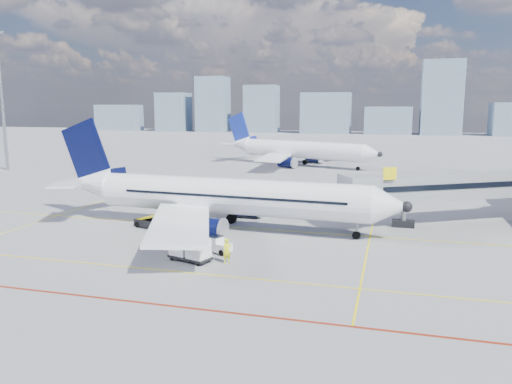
{
  "coord_description": "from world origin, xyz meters",
  "views": [
    {
      "loc": [
        15.74,
        -38.28,
        11.97
      ],
      "look_at": [
        3.38,
        6.44,
        4.0
      ],
      "focal_mm": 35.0,
      "sensor_mm": 36.0,
      "label": 1
    }
  ],
  "objects_px": {
    "second_aircraft": "(296,150)",
    "belt_loader": "(155,222)",
    "baggage_tug": "(218,245)",
    "cargo_dolly": "(190,248)",
    "ramp_worker": "(227,251)",
    "main_aircraft": "(216,196)"
  },
  "relations": [
    {
      "from": "cargo_dolly",
      "to": "ramp_worker",
      "type": "height_order",
      "value": "ramp_worker"
    },
    {
      "from": "baggage_tug",
      "to": "ramp_worker",
      "type": "xyz_separation_m",
      "value": [
        1.6,
        -2.48,
        0.33
      ]
    },
    {
      "from": "second_aircraft",
      "to": "main_aircraft",
      "type": "bearing_deg",
      "value": -66.0
    },
    {
      "from": "main_aircraft",
      "to": "belt_loader",
      "type": "height_order",
      "value": "main_aircraft"
    },
    {
      "from": "baggage_tug",
      "to": "cargo_dolly",
      "type": "bearing_deg",
      "value": -92.73
    },
    {
      "from": "belt_loader",
      "to": "baggage_tug",
      "type": "bearing_deg",
      "value": -15.02
    },
    {
      "from": "second_aircraft",
      "to": "ramp_worker",
      "type": "relative_size",
      "value": 17.64
    },
    {
      "from": "baggage_tug",
      "to": "cargo_dolly",
      "type": "height_order",
      "value": "cargo_dolly"
    },
    {
      "from": "second_aircraft",
      "to": "baggage_tug",
      "type": "distance_m",
      "value": 63.24
    },
    {
      "from": "main_aircraft",
      "to": "cargo_dolly",
      "type": "distance_m",
      "value": 11.17
    },
    {
      "from": "ramp_worker",
      "to": "belt_loader",
      "type": "bearing_deg",
      "value": 90.67
    },
    {
      "from": "main_aircraft",
      "to": "cargo_dolly",
      "type": "bearing_deg",
      "value": -77.92
    },
    {
      "from": "second_aircraft",
      "to": "ramp_worker",
      "type": "xyz_separation_m",
      "value": [
        7.16,
        -65.42,
        -2.23
      ]
    },
    {
      "from": "main_aircraft",
      "to": "baggage_tug",
      "type": "height_order",
      "value": "main_aircraft"
    },
    {
      "from": "main_aircraft",
      "to": "second_aircraft",
      "type": "bearing_deg",
      "value": 95.73
    },
    {
      "from": "baggage_tug",
      "to": "belt_loader",
      "type": "height_order",
      "value": "belt_loader"
    },
    {
      "from": "main_aircraft",
      "to": "cargo_dolly",
      "type": "height_order",
      "value": "main_aircraft"
    },
    {
      "from": "second_aircraft",
      "to": "belt_loader",
      "type": "xyz_separation_m",
      "value": [
        -3.31,
        -56.8,
        -2.59
      ]
    },
    {
      "from": "cargo_dolly",
      "to": "belt_loader",
      "type": "relative_size",
      "value": 0.61
    },
    {
      "from": "belt_loader",
      "to": "ramp_worker",
      "type": "distance_m",
      "value": 13.57
    },
    {
      "from": "main_aircraft",
      "to": "cargo_dolly",
      "type": "relative_size",
      "value": 9.84
    },
    {
      "from": "baggage_tug",
      "to": "main_aircraft",
      "type": "bearing_deg",
      "value": 135.16
    }
  ]
}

